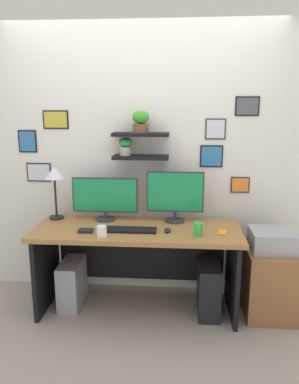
# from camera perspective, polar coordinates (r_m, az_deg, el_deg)

# --- Properties ---
(ground_plane) EXTENTS (8.00, 8.00, 0.00)m
(ground_plane) POSITION_cam_1_polar(r_m,az_deg,el_deg) (3.51, -1.77, -17.20)
(ground_plane) COLOR gray
(back_wall_assembly) EXTENTS (4.40, 0.24, 2.70)m
(back_wall_assembly) POSITION_cam_1_polar(r_m,az_deg,el_deg) (3.49, -1.17, 6.24)
(back_wall_assembly) COLOR silver
(back_wall_assembly) RESTS_ON ground
(desk) EXTENTS (1.76, 0.68, 0.75)m
(desk) POSITION_cam_1_polar(r_m,az_deg,el_deg) (3.32, -1.73, -8.56)
(desk) COLOR #9E6B38
(desk) RESTS_ON ground
(monitor_left) EXTENTS (0.59, 0.18, 0.39)m
(monitor_left) POSITION_cam_1_polar(r_m,az_deg,el_deg) (3.39, -6.79, -0.82)
(monitor_left) COLOR #2D2D33
(monitor_left) RESTS_ON desk
(monitor_right) EXTENTS (0.51, 0.18, 0.45)m
(monitor_right) POSITION_cam_1_polar(r_m,az_deg,el_deg) (3.32, 3.93, -0.43)
(monitor_right) COLOR #2D2D33
(monitor_right) RESTS_ON desk
(keyboard) EXTENTS (0.44, 0.14, 0.02)m
(keyboard) POSITION_cam_1_polar(r_m,az_deg,el_deg) (3.12, -2.98, -5.79)
(keyboard) COLOR black
(keyboard) RESTS_ON desk
(computer_mouse) EXTENTS (0.06, 0.09, 0.03)m
(computer_mouse) POSITION_cam_1_polar(r_m,az_deg,el_deg) (3.10, 2.77, -5.85)
(computer_mouse) COLOR black
(computer_mouse) RESTS_ON desk
(desk_lamp) EXTENTS (0.18, 0.18, 0.48)m
(desk_lamp) POSITION_cam_1_polar(r_m,az_deg,el_deg) (3.47, -14.29, 2.14)
(desk_lamp) COLOR black
(desk_lamp) RESTS_ON desk
(cell_phone) EXTENTS (0.10, 0.15, 0.01)m
(cell_phone) POSITION_cam_1_polar(r_m,az_deg,el_deg) (3.13, 11.02, -6.05)
(cell_phone) COLOR orange
(cell_phone) RESTS_ON desk
(coffee_mug) EXTENTS (0.08, 0.08, 0.09)m
(coffee_mug) POSITION_cam_1_polar(r_m,az_deg,el_deg) (3.00, -7.30, -5.98)
(coffee_mug) COLOR white
(coffee_mug) RESTS_ON desk
(scissors_tray) EXTENTS (0.12, 0.08, 0.02)m
(scissors_tray) POSITION_cam_1_polar(r_m,az_deg,el_deg) (3.14, -9.69, -5.83)
(scissors_tray) COLOR black
(scissors_tray) RESTS_ON desk
(water_cup) EXTENTS (0.07, 0.07, 0.11)m
(water_cup) POSITION_cam_1_polar(r_m,az_deg,el_deg) (3.02, 7.43, -5.64)
(water_cup) COLOR green
(water_cup) RESTS_ON desk
(drawer_cabinet) EXTENTS (0.44, 0.50, 0.58)m
(drawer_cabinet) POSITION_cam_1_polar(r_m,az_deg,el_deg) (3.46, 17.94, -12.87)
(drawer_cabinet) COLOR brown
(drawer_cabinet) RESTS_ON ground
(printer) EXTENTS (0.38, 0.34, 0.17)m
(printer) POSITION_cam_1_polar(r_m,az_deg,el_deg) (3.32, 18.39, -7.01)
(printer) COLOR #9E9EA3
(printer) RESTS_ON drawer_cabinet
(computer_tower_left) EXTENTS (0.18, 0.40, 0.41)m
(computer_tower_left) POSITION_cam_1_polar(r_m,az_deg,el_deg) (3.55, -11.72, -13.38)
(computer_tower_left) COLOR #99999E
(computer_tower_left) RESTS_ON ground
(computer_tower_right) EXTENTS (0.18, 0.40, 0.45)m
(computer_tower_right) POSITION_cam_1_polar(r_m,az_deg,el_deg) (3.37, 8.99, -14.30)
(computer_tower_right) COLOR black
(computer_tower_right) RESTS_ON ground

